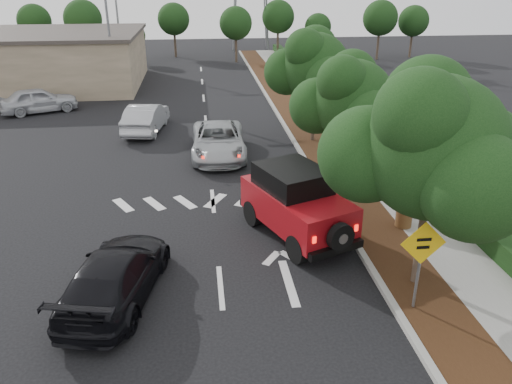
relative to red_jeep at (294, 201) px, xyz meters
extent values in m
plane|color=black|center=(-2.67, -2.99, -1.22)|extent=(120.00, 120.00, 0.00)
cube|color=#9E9B93|center=(1.93, 9.01, -1.15)|extent=(0.20, 70.00, 0.15)
cube|color=black|center=(2.93, 9.01, -1.16)|extent=(1.80, 70.00, 0.12)
cube|color=gray|center=(4.83, 9.01, -1.16)|extent=(2.00, 70.00, 0.12)
cube|color=black|center=(6.23, 9.01, -0.82)|extent=(0.80, 70.00, 0.80)
cylinder|color=black|center=(-1.29, 0.80, -0.76)|extent=(0.64, 0.97, 0.92)
cylinder|color=black|center=(0.37, 1.47, -0.76)|extent=(0.64, 0.97, 0.92)
cylinder|color=black|center=(-0.20, -1.88, -0.76)|extent=(0.64, 0.97, 0.92)
cylinder|color=black|center=(1.46, -1.21, -0.76)|extent=(0.64, 0.97, 0.92)
cube|color=maroon|center=(0.08, -0.21, -0.13)|extent=(3.52, 4.72, 1.15)
cube|color=black|center=(-0.05, 0.11, 0.81)|extent=(2.64, 2.88, 0.74)
cube|color=maroon|center=(-0.52, 1.29, -0.22)|extent=(2.14, 1.79, 0.94)
cube|color=black|center=(0.92, -2.26, -0.65)|extent=(1.90, 0.93, 0.25)
cylinder|color=black|center=(0.98, -2.41, -0.13)|extent=(0.90, 0.56, 0.87)
cube|color=#FF190C|center=(0.16, -2.49, -0.13)|extent=(0.12, 0.09, 0.21)
cube|color=#FF190C|center=(1.62, -1.90, -0.13)|extent=(0.12, 0.09, 0.21)
imported|color=#A6AAAE|center=(-2.17, 8.41, -0.45)|extent=(2.69, 5.60, 1.54)
imported|color=black|center=(-5.53, -3.15, -0.49)|extent=(3.04, 5.32, 1.45)
imported|color=#ABADB3|center=(-6.06, 13.03, -0.42)|extent=(2.42, 5.05, 1.60)
imported|color=#B8BAC0|center=(-13.31, 18.18, -0.41)|extent=(5.11, 3.65, 1.62)
cylinder|color=slate|center=(2.41, -4.68, 0.09)|extent=(0.08, 0.08, 2.34)
cube|color=yellow|center=(2.41, -4.71, 0.87)|extent=(1.20, 0.03, 1.20)
cube|color=black|center=(2.41, -4.73, 0.98)|extent=(0.38, 0.01, 0.08)
cube|color=black|center=(2.41, -4.73, 0.76)|extent=(0.33, 0.01, 0.08)
cylinder|color=brown|center=(3.93, -0.15, -0.81)|extent=(0.59, 0.59, 0.57)
sphere|color=black|center=(3.93, -0.15, -0.27)|extent=(0.72, 0.72, 0.72)
imported|color=black|center=(3.93, -0.15, -0.19)|extent=(0.62, 0.54, 0.68)
camera|label=1|loc=(-3.05, -15.11, 7.09)|focal=35.00mm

